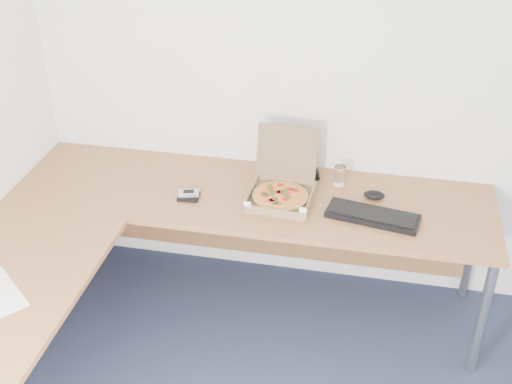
% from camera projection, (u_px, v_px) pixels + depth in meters
% --- Properties ---
extents(room_shell, '(3.50, 3.50, 2.50)m').
position_uv_depth(room_shell, '(320.00, 310.00, 1.89)').
color(room_shell, white).
rests_on(room_shell, ground).
extents(desk, '(2.50, 2.20, 0.73)m').
position_uv_depth(desk, '(167.00, 238.00, 3.13)').
color(desk, '#9E653A').
rests_on(desk, ground).
extents(pizza_box, '(0.32, 0.37, 0.33)m').
position_uv_depth(pizza_box, '(281.00, 192.00, 3.35)').
color(pizza_box, olive).
rests_on(pizza_box, desk).
extents(drinking_glass, '(0.06, 0.06, 0.11)m').
position_uv_depth(drinking_glass, '(340.00, 175.00, 3.47)').
color(drinking_glass, silver).
rests_on(drinking_glass, desk).
extents(keyboard, '(0.47, 0.24, 0.03)m').
position_uv_depth(keyboard, '(373.00, 216.00, 3.21)').
color(keyboard, black).
rests_on(keyboard, desk).
extents(mouse, '(0.13, 0.10, 0.04)m').
position_uv_depth(mouse, '(374.00, 195.00, 3.37)').
color(mouse, black).
rests_on(mouse, desk).
extents(wallet, '(0.11, 0.09, 0.02)m').
position_uv_depth(wallet, '(189.00, 197.00, 3.37)').
color(wallet, black).
rests_on(wallet, desk).
extents(phone, '(0.12, 0.08, 0.02)m').
position_uv_depth(phone, '(189.00, 193.00, 3.36)').
color(phone, '#B2B5BA').
rests_on(phone, wallet).
extents(dome_speaker, '(0.08, 0.08, 0.07)m').
position_uv_depth(dome_speaker, '(313.00, 173.00, 3.53)').
color(dome_speaker, black).
rests_on(dome_speaker, desk).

